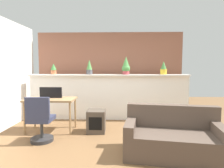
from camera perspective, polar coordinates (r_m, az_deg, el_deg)
ground_plane at (r=3.50m, az=-2.61°, el=-19.55°), size 12.00×12.00×0.00m
divider_wall at (r=5.24m, az=-0.99°, el=-4.15°), size 4.36×0.16×1.22m
plant_shelf at (r=5.14m, az=-1.02°, el=2.72°), size 4.36×0.28×0.04m
brick_wall_behind at (r=5.78m, az=-0.71°, el=3.10°), size 4.36×0.10×2.50m
potted_plant_0 at (r=5.43m, az=-17.35°, el=4.48°), size 0.16×0.16×0.30m
potted_plant_1 at (r=5.21m, az=-6.92°, el=5.06°), size 0.17×0.17×0.40m
potted_plant_2 at (r=5.12m, az=4.28°, el=5.42°), size 0.22×0.22×0.49m
potted_plant_3 at (r=5.32m, az=15.42°, el=4.66°), size 0.17×0.17×0.36m
desk at (r=4.51m, az=-18.12°, el=-5.27°), size 1.10×0.60×0.75m
tv_monitor at (r=4.56m, az=-18.12°, el=-2.48°), size 0.51×0.04×0.25m
office_chair at (r=3.95m, az=-20.92°, el=-10.96°), size 0.45×0.46×0.91m
side_cube_shelf at (r=4.31m, az=-4.78°, el=-11.16°), size 0.40×0.41×0.50m
couch at (r=3.39m, az=18.00°, el=-15.50°), size 1.66×0.99×0.80m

